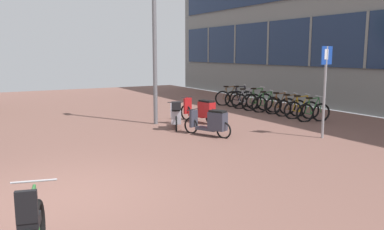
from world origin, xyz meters
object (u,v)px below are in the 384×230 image
at_px(bicycle_rack_01, 301,110).
at_px(scooter_far, 212,122).
at_px(bicycle_rack_05, 257,102).
at_px(bicycle_rack_06, 246,101).
at_px(bicycle_rack_02, 290,108).
at_px(bicycle_rack_03, 280,106).
at_px(bicycle_rack_00, 313,112).
at_px(bicycle_rack_07, 240,99).
at_px(bicycle_rack_04, 267,104).
at_px(scooter_near, 176,115).
at_px(parking_sign, 325,82).
at_px(bicycle_rack_08, 230,98).
at_px(lamp_post, 154,32).
at_px(scooter_mid, 202,110).

distance_m(bicycle_rack_01, scooter_far, 4.59).
distance_m(bicycle_rack_05, bicycle_rack_06, 0.63).
bearing_deg(bicycle_rack_02, bicycle_rack_03, 86.36).
bearing_deg(bicycle_rack_00, bicycle_rack_07, 89.28).
bearing_deg(bicycle_rack_02, bicycle_rack_00, -95.20).
xyz_separation_m(bicycle_rack_04, scooter_near, (-4.76, -1.22, 0.09)).
xyz_separation_m(bicycle_rack_01, parking_sign, (-1.89, -2.71, 1.25)).
distance_m(bicycle_rack_05, scooter_near, 5.12).
relative_size(bicycle_rack_01, scooter_far, 0.78).
distance_m(bicycle_rack_04, scooter_near, 4.92).
height_order(bicycle_rack_01, bicycle_rack_05, bicycle_rack_05).
relative_size(bicycle_rack_02, bicycle_rack_08, 0.94).
bearing_deg(bicycle_rack_02, lamp_post, 168.50).
xyz_separation_m(bicycle_rack_03, scooter_mid, (-3.67, -0.14, 0.10)).
bearing_deg(lamp_post, bicycle_rack_03, -4.66).
relative_size(bicycle_rack_00, scooter_mid, 0.67).
height_order(bicycle_rack_03, scooter_far, bicycle_rack_03).
height_order(bicycle_rack_05, scooter_mid, bicycle_rack_05).
bearing_deg(bicycle_rack_04, lamp_post, -177.71).
bearing_deg(parking_sign, bicycle_rack_06, 73.26).
xyz_separation_m(bicycle_rack_06, scooter_near, (-4.69, -2.46, 0.09)).
distance_m(bicycle_rack_05, bicycle_rack_07, 1.24).
height_order(bicycle_rack_02, scooter_mid, bicycle_rack_02).
xyz_separation_m(bicycle_rack_00, bicycle_rack_03, (0.15, 1.86, 0.00)).
height_order(bicycle_rack_01, bicycle_rack_08, bicycle_rack_08).
distance_m(bicycle_rack_02, scooter_mid, 3.66).
bearing_deg(bicycle_rack_04, scooter_far, -147.47).
bearing_deg(parking_sign, bicycle_rack_05, 70.52).
xyz_separation_m(bicycle_rack_07, bicycle_rack_08, (-0.12, 0.62, -0.02)).
xyz_separation_m(bicycle_rack_05, scooter_mid, (-3.54, -1.38, 0.07)).
xyz_separation_m(bicycle_rack_05, bicycle_rack_08, (-0.09, 1.86, -0.02)).
height_order(bicycle_rack_05, scooter_near, bicycle_rack_05).
distance_m(bicycle_rack_01, bicycle_rack_07, 3.73).
relative_size(bicycle_rack_02, bicycle_rack_04, 1.00).
xyz_separation_m(bicycle_rack_02, bicycle_rack_07, (-0.06, 3.10, 0.03)).
distance_m(bicycle_rack_07, scooter_near, 5.72).
height_order(bicycle_rack_08, scooter_near, bicycle_rack_08).
relative_size(bicycle_rack_02, bicycle_rack_03, 1.00).
bearing_deg(bicycle_rack_03, bicycle_rack_07, 92.27).
xyz_separation_m(bicycle_rack_05, lamp_post, (-5.03, -0.82, 2.69)).
distance_m(bicycle_rack_06, bicycle_rack_07, 0.63).
relative_size(bicycle_rack_01, bicycle_rack_05, 0.87).
bearing_deg(parking_sign, bicycle_rack_07, 73.79).
height_order(bicycle_rack_01, lamp_post, lamp_post).
xyz_separation_m(bicycle_rack_07, scooter_mid, (-3.57, -2.62, 0.07)).
xyz_separation_m(scooter_near, scooter_far, (0.34, -1.60, -0.02)).
height_order(bicycle_rack_00, scooter_far, bicycle_rack_00).
height_order(bicycle_rack_00, bicycle_rack_05, bicycle_rack_05).
distance_m(bicycle_rack_06, scooter_mid, 3.99).
xyz_separation_m(bicycle_rack_01, bicycle_rack_02, (0.04, 0.62, -0.00)).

